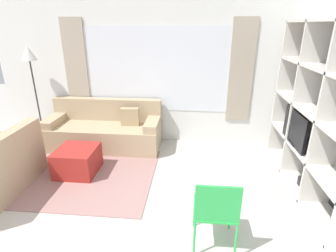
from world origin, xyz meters
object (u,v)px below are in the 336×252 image
Objects in this scene: floor_lamp at (30,62)px; ottoman at (77,161)px; folding_chair at (216,208)px; couch_main at (105,131)px; shelving_unit at (320,113)px.

ottoman is at bearing -43.24° from floor_lamp.
floor_lamp is 2.20× the size of folding_chair.
couch_main reaches higher than ottoman.
shelving_unit is at bearing -14.51° from floor_lamp.
ottoman is 0.33× the size of floor_lamp.
floor_lamp is (-1.26, 1.18, 1.39)m from ottoman.
couch_main is 3.46× the size of ottoman.
folding_chair is (1.96, -2.39, 0.20)m from couch_main.
shelving_unit is at bearing -137.88° from folding_chair.
floor_lamp is at bearing -37.17° from folding_chair.
shelving_unit is 2.04m from folding_chair.
shelving_unit is 3.89× the size of ottoman.
folding_chair is (-1.44, -1.30, -0.63)m from shelving_unit.
couch_main is at bearing -50.66° from folding_chair.
couch_main is at bearing -5.98° from floor_lamp.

